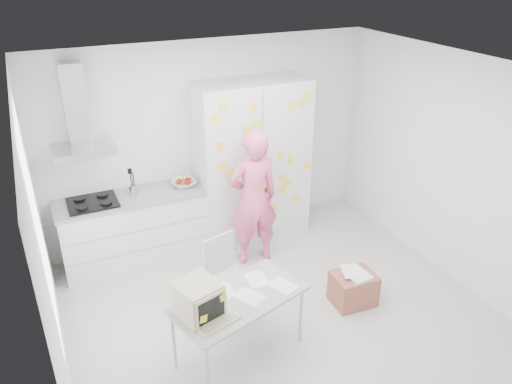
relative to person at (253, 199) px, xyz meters
name	(u,v)px	position (x,y,z in m)	size (l,w,h in m)	color
floor	(277,310)	(-0.19, -1.05, -0.90)	(4.50, 4.00, 0.02)	silver
walls	(250,177)	(-0.19, -0.33, 0.46)	(4.52, 4.01, 2.70)	white
ceiling	(283,71)	(-0.19, -1.05, 1.81)	(4.50, 4.00, 0.02)	white
counter_run	(134,227)	(-1.38, 0.65, -0.42)	(1.84, 0.63, 1.28)	white
range_hood	(78,117)	(-1.84, 0.79, 1.07)	(0.70, 0.48, 1.01)	silver
tall_cabinet	(252,162)	(0.26, 0.63, 0.21)	(1.50, 0.68, 2.20)	silver
person	(253,199)	(0.00, 0.00, 0.00)	(0.65, 0.42, 1.77)	#F05D8C
desk	(214,301)	(-1.10, -1.54, -0.11)	(1.42, 0.99, 1.03)	#9EA2A8
chair	(226,272)	(-0.71, -0.81, -0.37)	(0.51, 0.51, 0.92)	silver
cardboard_box	(353,288)	(0.66, -1.30, -0.69)	(0.50, 0.41, 0.41)	#9F5A45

